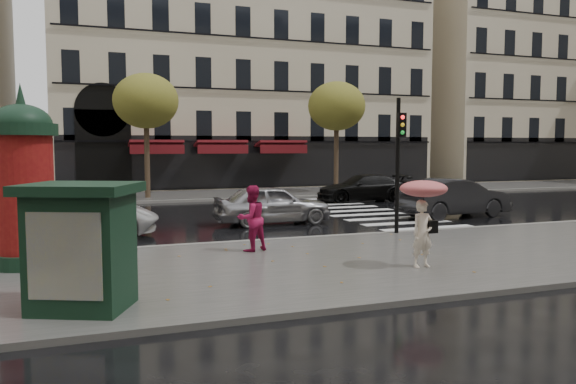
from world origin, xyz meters
name	(u,v)px	position (x,y,z in m)	size (l,w,h in m)	color
ground	(314,263)	(0.00, 0.00, 0.00)	(160.00, 160.00, 0.00)	black
near_sidewalk	(322,265)	(0.00, -0.50, 0.06)	(90.00, 7.00, 0.12)	#474744
far_sidewalk	(182,196)	(0.00, 19.00, 0.06)	(90.00, 6.00, 0.12)	#474744
near_kerb	(274,241)	(0.00, 3.00, 0.07)	(90.00, 0.25, 0.14)	slate
far_kerb	(192,200)	(0.00, 16.00, 0.07)	(90.00, 0.25, 0.14)	slate
zebra_crossing	(355,211)	(6.00, 9.60, 0.01)	(3.60, 11.75, 0.01)	silver
bldg_far_corner	(235,35)	(6.00, 30.00, 11.31)	(26.00, 14.00, 22.90)	#B7A88C
bldg_far_right	(525,55)	(34.00, 30.00, 11.31)	(24.00, 14.00, 22.90)	#B7A88C
tree_far_left	(146,102)	(-2.00, 18.00, 5.17)	(3.40, 3.40, 6.64)	#38281C
tree_far_right	(337,107)	(9.00, 18.00, 5.17)	(3.40, 3.40, 6.64)	#38281C
woman_umbrella	(423,208)	(1.91, -1.77, 1.46)	(1.05, 1.05, 2.03)	#F6E4CB
woman_red	(251,218)	(-1.15, 1.43, 0.97)	(0.83, 0.65, 1.71)	#A61444
man_burgundy	(93,233)	(-5.04, 0.36, 0.97)	(0.83, 0.54, 1.70)	#501024
morris_column	(23,179)	(-6.47, 1.45, 2.10)	(1.53, 1.53, 4.13)	black
traffic_light	(399,152)	(3.99, 2.72, 2.67)	(0.29, 0.40, 4.20)	black
newsstand	(81,245)	(-5.27, -2.60, 1.20)	(2.20, 2.06, 2.11)	black
car_silver	(272,204)	(1.25, 6.86, 0.73)	(1.71, 4.26, 1.45)	#9E9EA3
car_darkgrey	(454,198)	(8.72, 6.26, 0.77)	(1.64, 4.70, 1.55)	black
car_white	(68,214)	(-5.68, 5.96, 0.76)	(2.51, 5.45, 1.51)	silver
car_black	(363,188)	(8.30, 13.25, 0.70)	(1.95, 4.79, 1.39)	black
car_far_silver	(5,196)	(-8.31, 13.54, 0.77)	(1.82, 4.51, 1.54)	silver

